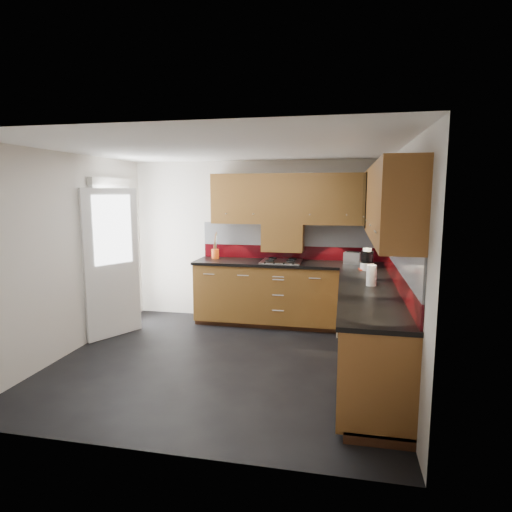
% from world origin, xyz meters
% --- Properties ---
extents(room, '(4.00, 3.80, 2.64)m').
position_xyz_m(room, '(0.00, 0.00, 1.50)').
color(room, black).
extents(base_cabinets, '(2.70, 3.20, 0.95)m').
position_xyz_m(base_cabinets, '(1.07, 0.72, 0.44)').
color(base_cabinets, brown).
rests_on(base_cabinets, room).
extents(countertop, '(2.72, 3.22, 0.04)m').
position_xyz_m(countertop, '(1.05, 0.70, 0.92)').
color(countertop, black).
rests_on(countertop, base_cabinets).
extents(backsplash, '(2.70, 3.20, 0.54)m').
position_xyz_m(backsplash, '(1.28, 0.93, 1.21)').
color(backsplash, maroon).
rests_on(backsplash, countertop).
extents(upper_cabinets, '(2.50, 3.20, 0.72)m').
position_xyz_m(upper_cabinets, '(1.23, 0.78, 1.84)').
color(upper_cabinets, brown).
rests_on(upper_cabinets, room).
extents(extractor_hood, '(0.60, 0.33, 0.40)m').
position_xyz_m(extractor_hood, '(0.45, 1.64, 1.28)').
color(extractor_hood, brown).
rests_on(extractor_hood, room).
extents(glass_cabinet, '(0.32, 0.80, 0.66)m').
position_xyz_m(glass_cabinet, '(1.71, 1.07, 1.87)').
color(glass_cabinet, black).
rests_on(glass_cabinet, room).
extents(back_door, '(0.42, 1.19, 2.04)m').
position_xyz_m(back_door, '(-1.78, 0.75, 1.03)').
color(back_door, white).
rests_on(back_door, room).
extents(gas_hob, '(0.57, 0.50, 0.04)m').
position_xyz_m(gas_hob, '(0.45, 1.47, 0.95)').
color(gas_hob, silver).
rests_on(gas_hob, countertop).
extents(utensil_pot, '(0.11, 0.11, 0.41)m').
position_xyz_m(utensil_pot, '(-0.58, 1.62, 1.03)').
color(utensil_pot, '#D54C14').
rests_on(utensil_pot, countertop).
extents(toaster, '(0.26, 0.20, 0.17)m').
position_xyz_m(toaster, '(1.45, 1.55, 1.02)').
color(toaster, silver).
rests_on(toaster, countertop).
extents(food_processor, '(0.17, 0.17, 0.28)m').
position_xyz_m(food_processor, '(1.62, 1.08, 1.07)').
color(food_processor, white).
rests_on(food_processor, countertop).
extents(paper_towel, '(0.13, 0.13, 0.22)m').
position_xyz_m(paper_towel, '(1.62, 0.12, 1.05)').
color(paper_towel, white).
rests_on(paper_towel, countertop).
extents(orange_cloth, '(0.16, 0.14, 0.01)m').
position_xyz_m(orange_cloth, '(1.60, 1.08, 0.95)').
color(orange_cloth, red).
rests_on(orange_cloth, countertop).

